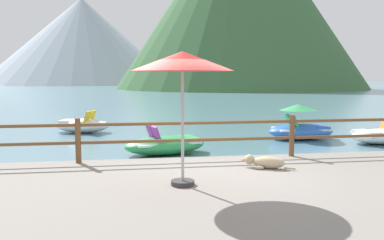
# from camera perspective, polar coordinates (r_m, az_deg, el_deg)

# --- Properties ---
(ground_plane) EXTENTS (200.00, 200.00, 0.00)m
(ground_plane) POSITION_cam_1_polar(r_m,az_deg,el_deg) (47.39, -7.37, 3.36)
(ground_plane) COLOR slate
(promenade_dock) EXTENTS (28.00, 8.00, 0.40)m
(promenade_dock) POSITION_cam_1_polar(r_m,az_deg,el_deg) (5.67, 5.51, -14.95)
(promenade_dock) COLOR gray
(promenade_dock) RESTS_ON ground
(dock_railing) EXTENTS (23.92, 0.12, 0.95)m
(dock_railing) POSITION_cam_1_polar(r_m,az_deg,el_deg) (9.06, -0.38, -1.85)
(dock_railing) COLOR brown
(dock_railing) RESTS_ON promenade_dock
(beach_umbrella) EXTENTS (1.70, 1.70, 2.24)m
(beach_umbrella) POSITION_cam_1_polar(r_m,az_deg,el_deg) (6.81, -1.33, 7.88)
(beach_umbrella) COLOR #B2B2B7
(beach_umbrella) RESTS_ON promenade_dock
(dog_resting) EXTENTS (0.98, 0.58, 0.26)m
(dog_resting) POSITION_cam_1_polar(r_m,az_deg,el_deg) (8.39, 10.05, -5.76)
(dog_resting) COLOR tan
(dog_resting) RESTS_ON promenade_dock
(pedal_boat_0) EXTENTS (2.45, 1.81, 0.88)m
(pedal_boat_0) POSITION_cam_1_polar(r_m,az_deg,el_deg) (16.91, -15.01, -0.69)
(pedal_boat_0) COLOR white
(pedal_boat_0) RESTS_ON ground
(pedal_boat_1) EXTENTS (2.65, 1.85, 0.85)m
(pedal_boat_1) POSITION_cam_1_polar(r_m,az_deg,el_deg) (11.88, -3.65, -3.40)
(pedal_boat_1) COLOR green
(pedal_boat_1) RESTS_ON ground
(pedal_boat_2) EXTENTS (2.35, 1.42, 1.25)m
(pedal_boat_2) POSITION_cam_1_polar(r_m,az_deg,el_deg) (15.12, 14.81, -0.97)
(pedal_boat_2) COLOR blue
(pedal_boat_2) RESTS_ON ground
(pedal_boat_3) EXTENTS (2.37, 1.59, 0.83)m
(pedal_boat_3) POSITION_cam_1_polar(r_m,az_deg,el_deg) (15.10, 24.82, -1.99)
(pedal_boat_3) COLOR white
(pedal_boat_3) RESTS_ON ground
(cliff_headland) EXTENTS (44.87, 44.87, 34.04)m
(cliff_headland) POSITION_cam_1_polar(r_m,az_deg,el_deg) (78.40, 5.50, 16.18)
(cliff_headland) COLOR #386038
(cliff_headland) RESTS_ON ground
(distant_peak) EXTENTS (54.12, 54.12, 23.79)m
(distant_peak) POSITION_cam_1_polar(r_m,az_deg,el_deg) (120.88, -14.94, 10.49)
(distant_peak) COLOR #9EADBC
(distant_peak) RESTS_ON ground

